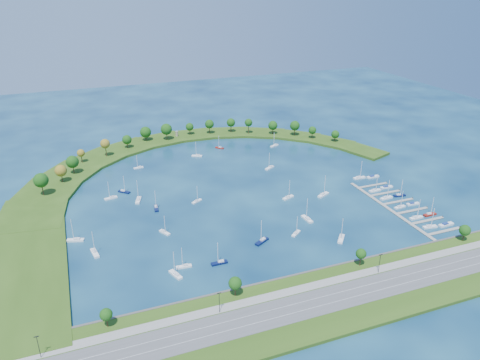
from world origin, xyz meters
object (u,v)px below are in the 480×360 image
object	(u,v)px
moored_boat_13	(323,194)
docked_boat_10	(359,177)
moored_boat_20	(138,167)
docked_boat_0	(430,226)
moored_boat_10	(220,147)
docked_boat_8	(375,190)
moored_boat_11	(165,232)
docked_boat_6	(386,198)
dock_system	(399,207)
moored_boat_15	(341,238)
moored_boat_9	(111,198)
docked_boat_9	(386,187)
moored_boat_5	(95,252)
docked_boat_11	(373,177)
moored_boat_6	(76,239)
moored_boat_14	(156,208)
moored_boat_8	(176,274)
harbor_tower	(177,134)
moored_boat_0	(288,197)
moored_boat_7	(274,145)
moored_boat_2	(262,241)
docked_boat_2	(416,217)
moored_boat_12	(296,233)
moored_boat_21	(197,155)
moored_boat_19	(124,191)
docked_boat_5	(413,204)
moored_boat_3	(197,201)
moored_boat_16	(138,200)
docked_boat_7	(400,195)
docked_boat_1	(446,224)
moored_boat_17	(219,262)
moored_boat_18	(307,219)
docked_boat_3	(430,214)
moored_boat_1	(184,266)

from	to	relation	value
moored_boat_13	docked_boat_10	xyz separation A→B (m)	(37.84, 15.04, -0.03)
moored_boat_20	docked_boat_0	world-z (taller)	docked_boat_0
moored_boat_10	docked_boat_8	xyz separation A→B (m)	(70.19, -115.60, 0.04)
moored_boat_20	moored_boat_11	bearing A→B (deg)	81.01
moored_boat_10	docked_boat_6	bearing A→B (deg)	164.06
dock_system	moored_boat_15	size ratio (longest dim) A/B	6.06
moored_boat_9	docked_boat_9	bearing A→B (deg)	152.69
moored_boat_5	docked_boat_11	world-z (taller)	moored_boat_5
moored_boat_6	moored_boat_14	distance (m)	52.89
moored_boat_11	moored_boat_6	bearing A→B (deg)	-127.94
moored_boat_6	moored_boat_8	xyz separation A→B (m)	(43.20, -50.15, -0.01)
harbor_tower	docked_boat_10	xyz separation A→B (m)	(99.55, -131.88, -3.45)
moored_boat_0	moored_boat_11	xyz separation A→B (m)	(-83.97, -14.96, -0.04)
dock_system	moored_boat_7	bearing A→B (deg)	101.05
moored_boat_2	docked_boat_2	distance (m)	95.99
docked_boat_0	docked_boat_11	xyz separation A→B (m)	(12.35, 71.16, -0.22)
moored_boat_12	moored_boat_6	bearing A→B (deg)	125.62
moored_boat_12	docked_boat_8	world-z (taller)	docked_boat_8
docked_boat_9	docked_boat_2	bearing A→B (deg)	-103.80
moored_boat_21	docked_boat_0	bearing A→B (deg)	147.81
moored_boat_7	docked_boat_8	size ratio (longest dim) A/B	0.97
moored_boat_19	docked_boat_5	world-z (taller)	moored_boat_19
docked_boat_2	moored_boat_3	bearing A→B (deg)	149.45
moored_boat_20	docked_boat_10	bearing A→B (deg)	144.63
moored_boat_0	moored_boat_7	distance (m)	98.70
moored_boat_19	moored_boat_6	bearing A→B (deg)	-78.82
moored_boat_20	moored_boat_0	bearing A→B (deg)	126.12
moored_boat_21	docked_boat_5	world-z (taller)	moored_boat_21
moored_boat_10	moored_boat_15	size ratio (longest dim) A/B	0.80
moored_boat_7	moored_boat_16	bearing A→B (deg)	2.62
moored_boat_12	moored_boat_14	bearing A→B (deg)	102.11
moored_boat_7	docked_boat_7	size ratio (longest dim) A/B	1.03
moored_boat_21	docked_boat_1	size ratio (longest dim) A/B	1.28
moored_boat_5	moored_boat_8	bearing A→B (deg)	36.21
moored_boat_20	docked_boat_11	size ratio (longest dim) A/B	1.13
moored_boat_0	moored_boat_13	world-z (taller)	moored_boat_13
moored_boat_9	moored_boat_17	size ratio (longest dim) A/B	0.98
moored_boat_7	moored_boat_8	bearing A→B (deg)	26.88
moored_boat_15	moored_boat_7	bearing A→B (deg)	-150.46
moored_boat_13	moored_boat_18	size ratio (longest dim) A/B	1.02
moored_boat_8	moored_boat_9	bearing A→B (deg)	-8.21
moored_boat_0	docked_boat_3	distance (m)	85.87
moored_boat_17	docked_boat_0	size ratio (longest dim) A/B	0.99
moored_boat_14	moored_boat_18	distance (m)	92.19
moored_boat_1	moored_boat_19	world-z (taller)	moored_boat_19
moored_boat_3	docked_boat_8	world-z (taller)	docked_boat_8
moored_boat_7	moored_boat_21	distance (m)	67.38
docked_boat_11	moored_boat_15	bearing A→B (deg)	-136.43
moored_boat_5	moored_boat_9	xyz separation A→B (m)	(15.27, 62.77, -0.05)
moored_boat_7	moored_boat_17	bearing A→B (deg)	32.21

